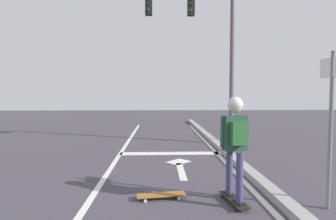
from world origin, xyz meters
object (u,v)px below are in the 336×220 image
object	(u,v)px
spare_skateboard	(161,195)
traffic_signal_mast	(200,33)
skateboard	(234,200)
street_sign_post	(331,107)
skater	(235,135)

from	to	relation	value
spare_skateboard	traffic_signal_mast	bearing A→B (deg)	74.32
skateboard	street_sign_post	xyz separation A→B (m)	(1.41, -0.24, 1.52)
spare_skateboard	traffic_signal_mast	distance (m)	6.45
skateboard	traffic_signal_mast	distance (m)	6.50
skateboard	skater	xyz separation A→B (m)	(0.00, -0.02, 1.07)
skater	street_sign_post	xyz separation A→B (m)	(1.41, -0.22, 0.45)
skateboard	skater	size ratio (longest dim) A/B	0.48
skateboard	spare_skateboard	distance (m)	1.21
skateboard	skater	world-z (taller)	skater
skateboard	street_sign_post	distance (m)	2.09
spare_skateboard	street_sign_post	size ratio (longest dim) A/B	0.35
skateboard	traffic_signal_mast	bearing A→B (deg)	87.61
skateboard	street_sign_post	bearing A→B (deg)	-9.59
traffic_signal_mast	skateboard	bearing A→B (deg)	-92.39
skater	spare_skateboard	size ratio (longest dim) A/B	1.94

